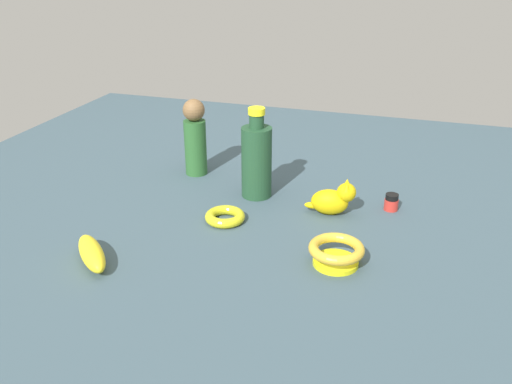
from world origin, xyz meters
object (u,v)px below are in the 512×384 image
(bowl, at_px, (336,252))
(bottle_tall, at_px, (257,160))
(person_figure_adult, at_px, (195,137))
(nail_polish_jar, at_px, (391,202))
(banana, at_px, (92,253))
(cat_figurine, at_px, (334,199))
(bangle, at_px, (225,217))

(bowl, bearing_deg, bottle_tall, 133.26)
(bowl, relative_size, person_figure_adult, 0.53)
(nail_polish_jar, xyz_separation_m, banana, (-0.57, -0.44, 0.00))
(cat_figurine, xyz_separation_m, bangle, (-0.24, -0.12, -0.03))
(nail_polish_jar, distance_m, bottle_tall, 0.36)
(bottle_tall, relative_size, banana, 1.55)
(bottle_tall, xyz_separation_m, banana, (-0.23, -0.42, -0.08))
(bowl, bearing_deg, person_figure_adult, 141.95)
(bottle_tall, height_order, person_figure_adult, bottle_tall)
(banana, relative_size, person_figure_adult, 0.70)
(cat_figurine, bearing_deg, banana, -139.31)
(bowl, distance_m, person_figure_adult, 0.61)
(cat_figurine, xyz_separation_m, banana, (-0.44, -0.38, -0.02))
(nail_polish_jar, height_order, bottle_tall, bottle_tall)
(bangle, bearing_deg, person_figure_adult, 125.51)
(person_figure_adult, bearing_deg, bangle, -54.49)
(banana, bearing_deg, person_figure_adult, 133.49)
(bowl, distance_m, bottle_tall, 0.39)
(bangle, distance_m, banana, 0.33)
(cat_figurine, distance_m, nail_polish_jar, 0.15)
(bottle_tall, height_order, banana, bottle_tall)
(bottle_tall, bearing_deg, cat_figurine, -12.59)
(cat_figurine, bearing_deg, bowl, -78.27)
(person_figure_adult, bearing_deg, bottle_tall, -23.69)
(bangle, distance_m, person_figure_adult, 0.33)
(nail_polish_jar, distance_m, bangle, 0.42)
(bottle_tall, distance_m, banana, 0.49)
(cat_figurine, height_order, banana, cat_figurine)
(bangle, bearing_deg, bottle_tall, 80.53)
(cat_figurine, bearing_deg, nail_polish_jar, 26.70)
(cat_figurine, distance_m, person_figure_adult, 0.45)
(bowl, bearing_deg, nail_polish_jar, 73.71)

